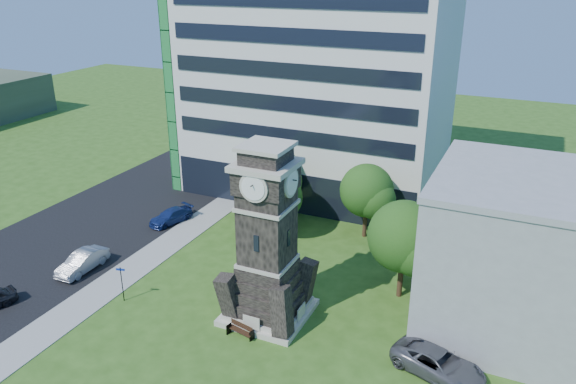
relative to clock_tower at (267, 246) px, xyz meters
The scene contains 15 objects.
ground 6.39m from the clock_tower, 146.32° to the right, with size 160.00×160.00×0.00m, color #2E5217.
sidewalk 13.88m from the clock_tower, 166.50° to the left, with size 3.00×70.00×0.06m, color gray.
street 21.86m from the clock_tower, behind, with size 14.00×80.00×0.02m, color black.
clock_tower is the anchor object (origin of this frame).
office_tall 26.21m from the clock_tower, 104.57° to the left, with size 26.20×15.11×28.60m.
office_low 18.00m from the clock_tower, 19.48° to the left, with size 15.20×12.20×10.40m.
car_street_mid 16.57m from the clock_tower, behind, with size 1.59×4.56×1.50m, color gray.
car_street_north 18.28m from the clock_tower, 147.30° to the left, with size 1.77×4.37×1.27m, color navy.
car_east_lot 12.63m from the clock_tower, ahead, with size 2.55×5.53×1.54m, color #54545A.
park_bench 5.63m from the clock_tower, 100.47° to the right, with size 1.80×0.48×0.93m.
street_sign 11.14m from the clock_tower, 164.90° to the right, with size 0.65×0.06×2.69m.
tree_nw 16.93m from the clock_tower, 114.39° to the left, with size 5.73×5.21×6.79m.
tree_nc 12.53m from the clock_tower, 115.08° to the left, with size 5.93×5.40×7.12m.
tree_ne 14.56m from the clock_tower, 80.39° to the left, with size 5.10×4.64×6.68m.
tree_east 9.79m from the clock_tower, 38.57° to the left, with size 5.62×5.11×7.36m.
Camera 1 is at (17.77, -27.04, 22.31)m, focal length 35.00 mm.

